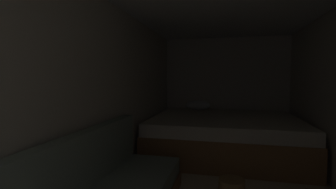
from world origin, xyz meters
TOP-DOWN VIEW (x-y plane):
  - wall_back at (0.00, 4.84)m, footprint 2.62×0.05m
  - wall_left at (-1.29, 2.06)m, footprint 0.05×5.51m
  - bed at (-0.01, 3.78)m, footprint 2.40×1.99m

SIDE VIEW (x-z plane):
  - bed at x=-0.01m, z-range -0.09..0.74m
  - wall_back at x=0.00m, z-range 0.00..2.14m
  - wall_left at x=-1.29m, z-range 0.00..2.14m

